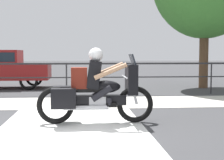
% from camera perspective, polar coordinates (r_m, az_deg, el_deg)
% --- Properties ---
extents(ground_plane, '(120.00, 120.00, 0.00)m').
position_cam_1_polar(ground_plane, '(6.71, -9.50, -7.95)').
color(ground_plane, '#38383A').
extents(sidewalk_band, '(44.00, 2.40, 0.01)m').
position_cam_1_polar(sidewalk_band, '(10.05, -8.00, -3.77)').
color(sidewalk_band, '#B7B2A8').
rests_on(sidewalk_band, ground).
extents(crosswalk_band, '(2.80, 6.00, 0.01)m').
position_cam_1_polar(crosswalk_band, '(6.49, -6.67, -8.30)').
color(crosswalk_band, silver).
rests_on(crosswalk_band, ground).
extents(fence_railing, '(36.00, 0.05, 1.11)m').
position_cam_1_polar(fence_railing, '(11.80, -7.59, 1.71)').
color(fence_railing, '#232326').
rests_on(fence_railing, ground).
extents(motorcycle, '(2.39, 0.76, 1.55)m').
position_cam_1_polar(motorcycle, '(7.00, -2.92, -1.66)').
color(motorcycle, black).
rests_on(motorcycle, ground).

